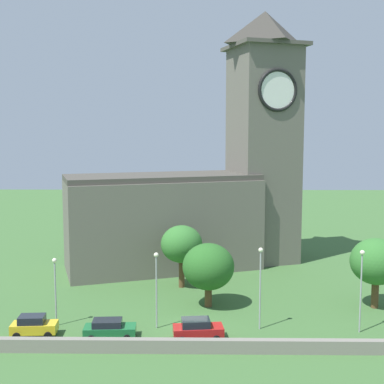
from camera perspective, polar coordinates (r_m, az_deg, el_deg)
The scene contains 13 objects.
ground_plane at distance 64.32m, azimuth 0.35°, elevation -9.87°, with size 200.00×200.00×0.00m, color #3D6633.
church at distance 70.79m, azimuth 1.55°, elevation 0.80°, with size 33.44×19.43×34.56m.
quay_barrier at distance 45.06m, azimuth 0.13°, elevation -16.53°, with size 58.26×0.70×1.16m, color gray.
car_yellow at distance 50.28m, azimuth -16.97°, elevation -13.85°, with size 4.14×2.31×1.89m.
car_green at distance 48.51m, azimuth -9.06°, elevation -14.56°, with size 4.70×2.42×1.63m.
car_red at distance 47.52m, azimuth 0.61°, elevation -14.80°, with size 4.61×2.62×1.85m.
streetlamp_west_mid at distance 51.11m, azimuth -14.79°, elevation -9.35°, with size 0.44×0.44×6.55m.
streetlamp_central at distance 48.88m, azimuth -3.93°, elevation -9.41°, with size 0.44×0.44×7.23m.
streetlamp_east_mid at distance 48.89m, azimuth 7.51°, elevation -9.10°, with size 0.44×0.44×7.74m.
streetlamp_east_end at distance 50.12m, azimuth 18.09°, elevation -9.01°, with size 0.44×0.44×7.69m.
tree_riverside_east at distance 54.74m, azimuth 1.81°, elevation -8.21°, with size 5.42×5.42×6.74m.
tree_riverside_west at distance 61.13m, azimuth -1.15°, elevation -5.77°, with size 4.88×4.88×7.39m.
tree_churchyard at distance 57.46m, azimuth 19.58°, elevation -7.23°, with size 5.35×5.35×7.36m.
Camera 1 is at (0.49, -46.64, 18.38)m, focal length 48.60 mm.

